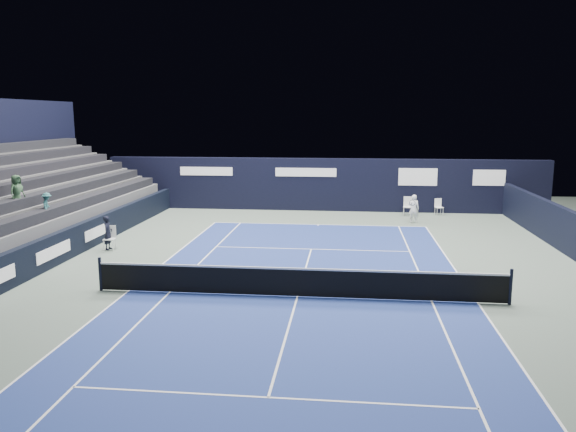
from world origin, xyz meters
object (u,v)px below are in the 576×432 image
Objects in this scene: line_judge_chair at (110,236)px; tennis_net at (297,281)px; folding_chair_back_a at (408,205)px; folding_chair_back_b at (439,205)px; tennis_player at (414,209)px.

line_judge_chair is 10.06m from tennis_net.
folding_chair_back_a is 1.06× the size of line_judge_chair.
line_judge_chair is 0.08× the size of tennis_net.
folding_chair_back_b is 0.62× the size of tennis_player.
folding_chair_back_a is 16.52m from line_judge_chair.
folding_chair_back_b is 17.01m from tennis_net.
folding_chair_back_a is at bearing 31.16° from line_judge_chair.
tennis_net reaches higher than folding_chair_back_a.
line_judge_chair is at bearing 147.14° from tennis_net.
tennis_player reaches higher than line_judge_chair.
folding_chair_back_a is 0.08× the size of tennis_net.
folding_chair_back_a is at bearing 72.20° from tennis_net.
tennis_net is 8.57× the size of tennis_player.
folding_chair_back_b is 18.23m from line_judge_chair.
folding_chair_back_a is 2.23m from tennis_player.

